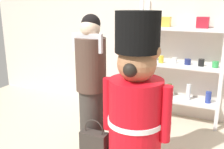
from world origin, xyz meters
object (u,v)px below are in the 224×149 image
at_px(teddy_bear_guard, 136,105).
at_px(shopping_bag, 94,147).
at_px(merchandise_shelf, 181,63).
at_px(person_shopper, 91,84).

height_order(teddy_bear_guard, shopping_bag, teddy_bear_guard).
xyz_separation_m(merchandise_shelf, shopping_bag, (-0.60, -1.53, -0.68)).
xyz_separation_m(merchandise_shelf, teddy_bear_guard, (-0.15, -1.48, -0.13)).
bearing_deg(person_shopper, shopping_bag, -56.47).
distance_m(merchandise_shelf, shopping_bag, 1.78).
bearing_deg(shopping_bag, person_shopper, 123.53).
height_order(teddy_bear_guard, person_shopper, teddy_bear_guard).
distance_m(person_shopper, shopping_bag, 0.69).
xyz_separation_m(merchandise_shelf, person_shopper, (-0.74, -1.31, -0.04)).
xyz_separation_m(teddy_bear_guard, person_shopper, (-0.59, 0.17, 0.09)).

